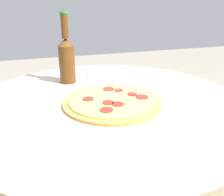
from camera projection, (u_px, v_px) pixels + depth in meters
The scene contains 4 objects.
table at pixel (108, 142), 0.94m from camera, with size 0.97×0.97×0.73m.
pizza at pixel (112, 101), 0.84m from camera, with size 0.33×0.33×0.02m.
beer_bottle at pixel (67, 58), 1.02m from camera, with size 0.07×0.07×0.28m.
napkin at pixel (106, 73), 1.17m from camera, with size 0.18×0.13×0.01m.
Camera 1 is at (0.22, 0.77, 1.07)m, focal length 40.00 mm.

